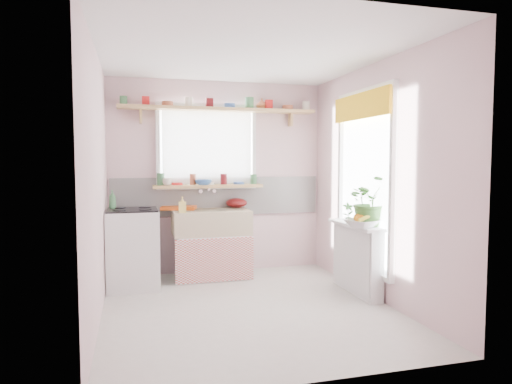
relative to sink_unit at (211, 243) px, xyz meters
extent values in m
plane|color=beige|center=(0.15, -1.29, -0.43)|extent=(3.20, 3.20, 0.00)
plane|color=white|center=(0.15, -1.29, 2.07)|extent=(3.20, 3.20, 0.00)
plane|color=beige|center=(0.15, 0.31, 0.82)|extent=(2.80, 0.00, 2.80)
plane|color=beige|center=(0.15, -2.89, 0.82)|extent=(2.80, 0.00, 2.80)
plane|color=beige|center=(-1.25, -1.29, 0.82)|extent=(0.00, 3.20, 3.20)
plane|color=beige|center=(1.55, -1.29, 0.82)|extent=(0.00, 3.20, 3.20)
cube|color=white|center=(0.15, 0.29, 0.57)|extent=(2.74, 0.03, 0.50)
cube|color=#C8818D|center=(0.15, 0.29, 0.37)|extent=(2.74, 0.02, 0.12)
cube|color=white|center=(0.00, 0.30, 1.22)|extent=(1.20, 0.01, 1.00)
cube|color=white|center=(0.00, 0.24, 1.22)|extent=(1.15, 0.02, 0.95)
cube|color=white|center=(1.54, -1.09, 0.82)|extent=(0.01, 1.10, 1.90)
cube|color=yellow|center=(1.46, -1.09, 1.63)|extent=(0.03, 1.20, 0.28)
cube|color=white|center=(0.00, 0.01, -0.16)|extent=(0.85, 0.55, 0.55)
cube|color=#CF433D|center=(0.00, -0.27, -0.16)|extent=(0.95, 0.02, 0.53)
cube|color=beige|center=(0.00, 0.01, 0.27)|extent=(0.95, 0.55, 0.30)
cylinder|color=silver|center=(0.00, 0.26, 0.67)|extent=(0.03, 0.22, 0.03)
cube|color=white|center=(-0.95, -0.24, 0.02)|extent=(0.58, 0.58, 0.90)
cube|color=black|center=(-0.95, -0.24, 0.47)|extent=(0.56, 0.56, 0.02)
cylinder|color=black|center=(-1.09, -0.38, 0.49)|extent=(0.14, 0.14, 0.01)
cylinder|color=black|center=(-0.81, -0.38, 0.49)|extent=(0.14, 0.14, 0.01)
cylinder|color=black|center=(-1.09, -0.10, 0.49)|extent=(0.14, 0.14, 0.01)
cylinder|color=black|center=(-0.81, -0.10, 0.49)|extent=(0.14, 0.14, 0.01)
cube|color=white|center=(1.45, -1.09, -0.06)|extent=(0.15, 0.90, 0.75)
cube|color=white|center=(1.42, -1.09, 0.33)|extent=(0.22, 0.95, 0.03)
cube|color=tan|center=(0.00, 0.19, 0.71)|extent=(1.40, 0.22, 0.04)
cube|color=tan|center=(0.15, 0.18, 1.69)|extent=(2.52, 0.24, 0.04)
cylinder|color=#3F7F4C|center=(-1.03, 0.18, 1.77)|extent=(0.11, 0.11, 0.12)
cylinder|color=red|center=(-0.77, 0.18, 1.77)|extent=(0.11, 0.11, 0.12)
cylinder|color=#A55133|center=(-0.51, 0.18, 1.74)|extent=(0.11, 0.11, 0.06)
cylinder|color=silver|center=(-0.24, 0.18, 1.77)|extent=(0.11, 0.11, 0.12)
cylinder|color=#590F14|center=(0.02, 0.18, 1.77)|extent=(0.11, 0.11, 0.12)
cylinder|color=#3359A5|center=(0.28, 0.18, 1.74)|extent=(0.11, 0.11, 0.06)
cylinder|color=#3F7F4C|center=(0.54, 0.18, 1.77)|extent=(0.11, 0.11, 0.12)
cylinder|color=red|center=(0.81, 0.18, 1.77)|extent=(0.11, 0.11, 0.12)
cylinder|color=#A55133|center=(1.07, 0.18, 1.74)|extent=(0.11, 0.11, 0.06)
cylinder|color=silver|center=(1.33, 0.18, 1.77)|extent=(0.11, 0.11, 0.12)
cylinder|color=#3F7F4C|center=(-0.62, 0.19, 0.79)|extent=(0.11, 0.11, 0.12)
cylinder|color=red|center=(-0.41, 0.19, 0.79)|extent=(0.11, 0.11, 0.12)
cylinder|color=#A55133|center=(-0.21, 0.19, 0.76)|extent=(0.11, 0.11, 0.06)
cylinder|color=silver|center=(0.00, 0.19, 0.79)|extent=(0.11, 0.11, 0.12)
cylinder|color=#590F14|center=(0.21, 0.19, 0.79)|extent=(0.11, 0.11, 0.12)
cylinder|color=#3359A5|center=(0.41, 0.19, 0.76)|extent=(0.11, 0.11, 0.06)
cylinder|color=#3F7F4C|center=(0.62, 0.19, 0.79)|extent=(0.11, 0.11, 0.12)
cube|color=#D95013|center=(-0.38, 0.21, 0.44)|extent=(0.49, 0.42, 0.04)
ellipsoid|color=#5F1011|center=(0.37, 0.21, 0.48)|extent=(0.32, 0.32, 0.13)
imported|color=#3C6E2C|center=(1.48, -1.30, 0.61)|extent=(0.50, 0.43, 0.54)
imported|color=white|center=(1.36, -1.37, 0.38)|extent=(0.44, 0.44, 0.08)
imported|color=#336C2B|center=(1.36, -1.04, 0.46)|extent=(0.13, 0.09, 0.23)
imported|color=#F6E16D|center=(-0.38, -0.19, 0.51)|extent=(0.10, 0.10, 0.19)
imported|color=beige|center=(-0.53, 0.13, 0.77)|extent=(0.11, 0.11, 0.09)
imported|color=#3566AF|center=(-0.07, 0.13, 0.76)|extent=(0.26, 0.26, 0.07)
imported|color=#B86038|center=(0.73, 0.24, 1.78)|extent=(0.15, 0.15, 0.15)
imported|color=#42844D|center=(-1.17, -0.13, 0.59)|extent=(0.09, 0.09, 0.22)
sphere|color=orange|center=(1.36, -1.37, 0.44)|extent=(0.08, 0.08, 0.08)
sphere|color=orange|center=(1.42, -1.34, 0.44)|extent=(0.08, 0.08, 0.08)
sphere|color=orange|center=(1.31, -1.35, 0.44)|extent=(0.08, 0.08, 0.08)
cylinder|color=gold|center=(1.38, -1.42, 0.45)|extent=(0.18, 0.04, 0.10)
camera|label=1|loc=(-0.94, -5.62, 1.04)|focal=32.00mm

